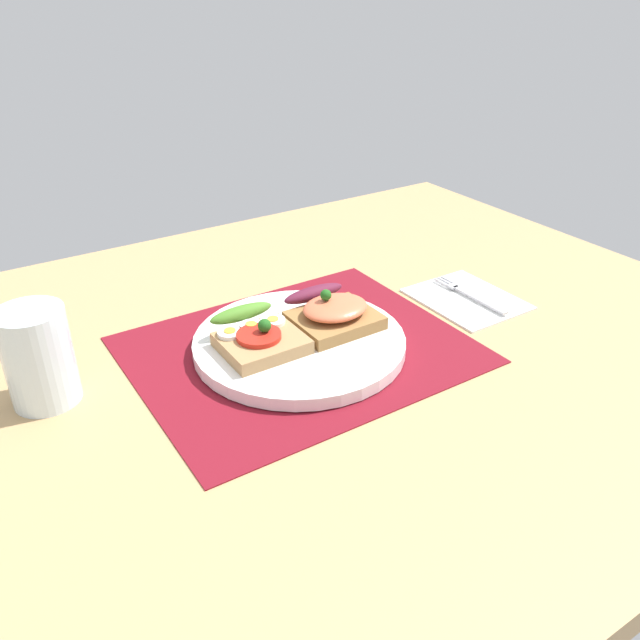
% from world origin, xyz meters
% --- Properties ---
extents(ground_plane, '(1.20, 0.90, 0.03)m').
position_xyz_m(ground_plane, '(0.00, 0.00, -0.02)').
color(ground_plane, tan).
extents(placemat, '(0.40, 0.32, 0.00)m').
position_xyz_m(placemat, '(0.00, 0.00, 0.00)').
color(placemat, maroon).
rests_on(placemat, ground_plane).
extents(plate, '(0.26, 0.26, 0.02)m').
position_xyz_m(plate, '(0.00, 0.00, 0.01)').
color(plate, white).
rests_on(plate, placemat).
extents(sandwich_egg_tomato, '(0.09, 0.10, 0.04)m').
position_xyz_m(sandwich_egg_tomato, '(-0.05, 0.01, 0.03)').
color(sandwich_egg_tomato, '#A47C4F').
rests_on(sandwich_egg_tomato, plate).
extents(sandwich_salmon, '(0.10, 0.10, 0.05)m').
position_xyz_m(sandwich_salmon, '(0.05, 0.01, 0.04)').
color(sandwich_salmon, olive).
rests_on(sandwich_salmon, plate).
extents(napkin, '(0.12, 0.15, 0.01)m').
position_xyz_m(napkin, '(0.27, -0.01, 0.00)').
color(napkin, white).
rests_on(napkin, ground_plane).
extents(fork, '(0.02, 0.13, 0.00)m').
position_xyz_m(fork, '(0.27, -0.01, 0.01)').
color(fork, '#B7B7BC').
rests_on(fork, napkin).
extents(drinking_glass, '(0.07, 0.07, 0.11)m').
position_xyz_m(drinking_glass, '(-0.28, 0.06, 0.05)').
color(drinking_glass, silver).
rests_on(drinking_glass, ground_plane).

